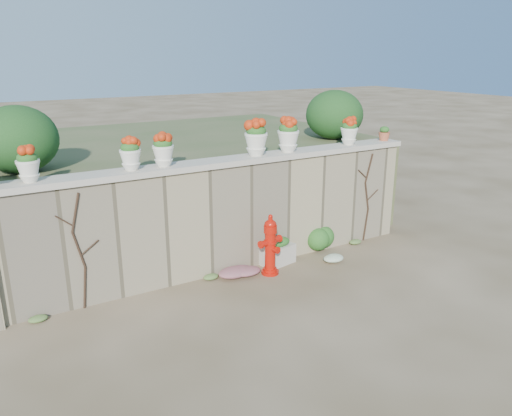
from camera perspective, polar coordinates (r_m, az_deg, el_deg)
ground at (r=8.15m, az=2.74°, el=-11.30°), size 80.00×80.00×0.00m
stone_wall at (r=9.18m, az=-3.33°, el=-1.12°), size 8.00×0.40×2.00m
wall_cap at (r=8.90m, az=-3.45°, el=5.30°), size 8.10×0.52×0.10m
raised_fill at (r=12.01m, az=-10.38°, el=3.08°), size 9.00×6.00×2.00m
back_shrub_left at (r=9.09m, az=-25.61°, el=7.09°), size 1.30×1.30×1.10m
back_shrub_right at (r=11.67m, az=8.94°, el=10.50°), size 1.30×1.30×1.10m
vine_left at (r=8.18m, az=-19.50°, el=-4.56°), size 0.60×0.04×1.91m
vine_right at (r=10.82m, az=12.59°, el=1.31°), size 0.60×0.04×1.91m
fire_hydrant at (r=9.07m, az=1.65°, el=-4.20°), size 0.50×0.35×1.14m
planter_box at (r=9.63m, az=2.49°, el=-4.98°), size 0.70×0.49×0.54m
green_shrub at (r=10.28m, az=7.66°, el=-3.33°), size 0.63×0.57×0.60m
magenta_clump at (r=9.12m, az=-2.11°, el=-7.24°), size 0.82×0.55×0.22m
white_flowers at (r=9.79m, az=8.56°, el=-5.79°), size 0.49×0.39×0.18m
urn_pot_0 at (r=7.95m, az=-24.61°, el=4.54°), size 0.33×0.33×0.52m
urn_pot_1 at (r=8.22m, az=-14.18°, el=6.03°), size 0.34×0.34×0.54m
urn_pot_2 at (r=8.39m, az=-10.57°, el=6.56°), size 0.36×0.36×0.56m
urn_pot_3 at (r=9.13m, az=0.01°, el=8.04°), size 0.42×0.42×0.66m
urn_pot_4 at (r=9.50m, az=3.70°, el=8.33°), size 0.41×0.41×0.65m
urn_pot_5 at (r=10.42m, az=10.61°, el=8.62°), size 0.35×0.35×0.55m
terracotta_pot at (r=11.10m, az=14.44°, el=8.17°), size 0.24×0.24×0.29m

